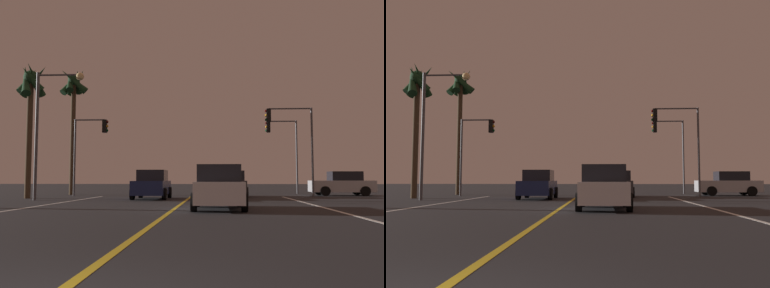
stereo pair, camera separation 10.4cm
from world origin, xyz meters
The scene contains 12 objects.
lane_edge_right centered at (6.02, 9.71, 0.00)m, with size 0.16×31.42×0.01m, color silver.
lane_center_divider centered at (0.00, 9.71, 0.00)m, with size 0.16×31.42×0.01m, color gold.
car_lead_same_lane centered at (1.74, 13.44, 0.82)m, with size 2.02×4.30×1.70m.
car_oncoming centered at (-2.13, 21.98, 0.82)m, with size 2.02×4.30×1.70m.
car_crossing_side centered at (10.55, 27.61, 0.82)m, with size 4.30×2.02×1.70m.
car_ahead_far centered at (2.63, 25.00, 0.82)m, with size 2.02×4.30×1.70m.
traffic_light_near_right centered at (6.70, 25.92, 4.42)m, with size 3.21×0.36×6.00m.
traffic_light_near_left centered at (-7.04, 25.92, 3.93)m, with size 2.41×0.36×5.33m.
traffic_light_far_right centered at (7.02, 31.42, 4.30)m, with size 2.56×0.36×5.88m.
street_lamp_left_mid centered at (-7.60, 19.83, 4.63)m, with size 2.69×0.44×7.11m.
palm_tree_left_mid centered at (-9.72, 22.14, 6.58)m, with size 2.12×2.01×8.39m.
palm_tree_left_far centered at (-9.10, 28.21, 7.65)m, with size 2.22×2.05×9.63m.
Camera 1 is at (1.61, -3.14, 1.16)m, focal length 39.93 mm.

